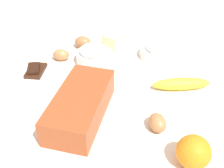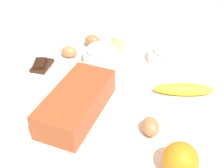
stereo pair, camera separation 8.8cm
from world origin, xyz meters
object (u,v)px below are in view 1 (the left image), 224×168
object	(u,v)px
sugar_bowl	(158,51)
chocolate_plate	(36,72)
flour_bowl	(93,54)
banana	(181,84)
orange_fruit	(193,152)
butter_block	(115,40)
egg_near_butter	(83,42)
egg_beside_bowl	(61,55)
egg_loose	(157,123)
loaf_pan	(80,105)

from	to	relation	value
sugar_bowl	chocolate_plate	xyz separation A→B (m)	(0.27, -0.37, -0.02)
flour_bowl	chocolate_plate	world-z (taller)	flour_bowl
banana	orange_fruit	world-z (taller)	orange_fruit
sugar_bowl	butter_block	bearing A→B (deg)	-95.00
egg_near_butter	chocolate_plate	size ratio (longest dim) A/B	0.52
banana	chocolate_plate	size ratio (longest dim) A/B	1.46
banana	butter_block	size ratio (longest dim) A/B	2.11
egg_near_butter	flour_bowl	bearing A→B (deg)	45.71
banana	egg_beside_bowl	distance (m)	0.46
egg_loose	banana	bearing A→B (deg)	172.03
loaf_pan	egg_near_butter	distance (m)	0.40
butter_block	orange_fruit	bearing A→B (deg)	38.71
egg_beside_bowl	loaf_pan	bearing A→B (deg)	39.75
banana	orange_fruit	bearing A→B (deg)	14.95
sugar_bowl	egg_near_butter	xyz separation A→B (m)	(0.04, -0.30, -0.00)
sugar_bowl	egg_loose	xyz separation A→B (m)	(0.37, 0.09, -0.00)
butter_block	banana	bearing A→B (deg)	58.66
loaf_pan	orange_fruit	distance (m)	0.33
banana	egg_near_butter	bearing A→B (deg)	-107.09
sugar_bowl	egg_loose	size ratio (longest dim) A/B	2.15
egg_loose	flour_bowl	bearing A→B (deg)	-129.60
orange_fruit	egg_near_butter	xyz separation A→B (m)	(-0.42, -0.50, -0.02)
egg_beside_bowl	banana	bearing A→B (deg)	88.04
banana	orange_fruit	xyz separation A→B (m)	(0.29, 0.08, 0.02)
flour_bowl	egg_beside_bowl	size ratio (longest dim) A/B	2.09
egg_beside_bowl	egg_loose	distance (m)	0.48
banana	orange_fruit	distance (m)	0.30
banana	egg_near_butter	world-z (taller)	egg_near_butter
sugar_bowl	egg_loose	distance (m)	0.39
banana	egg_loose	size ratio (longest dim) A/B	3.04
flour_bowl	banana	size ratio (longest dim) A/B	0.68
egg_near_butter	chocolate_plate	distance (m)	0.24
egg_beside_bowl	chocolate_plate	xyz separation A→B (m)	(0.12, -0.03, -0.01)
flour_bowl	egg_near_butter	size ratio (longest dim) A/B	1.89
butter_block	egg_beside_bowl	xyz separation A→B (m)	(0.17, -0.15, -0.01)
banana	butter_block	bearing A→B (deg)	-121.34
chocolate_plate	banana	bearing A→B (deg)	101.87
sugar_bowl	egg_near_butter	distance (m)	0.30
flour_bowl	orange_fruit	distance (m)	0.53
loaf_pan	butter_block	world-z (taller)	loaf_pan
egg_beside_bowl	butter_block	bearing A→B (deg)	137.88
flour_bowl	orange_fruit	world-z (taller)	orange_fruit
loaf_pan	chocolate_plate	size ratio (longest dim) A/B	2.26
loaf_pan	egg_beside_bowl	distance (m)	0.32
sugar_bowl	egg_near_butter	world-z (taller)	sugar_bowl
banana	chocolate_plate	bearing A→B (deg)	-78.13
sugar_bowl	butter_block	size ratio (longest dim) A/B	1.50
chocolate_plate	egg_loose	bearing A→B (deg)	77.37
egg_loose	loaf_pan	bearing A→B (deg)	-82.80
loaf_pan	flour_bowl	bearing A→B (deg)	-169.68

